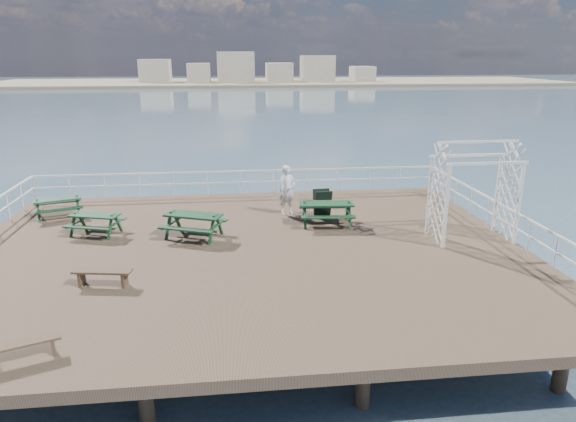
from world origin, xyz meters
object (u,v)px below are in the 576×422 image
at_px(picnic_table_a, 58,203).
at_px(flat_bench_far, 24,346).
at_px(trellis_arbor, 473,196).
at_px(person, 287,190).
at_px(picnic_table_c, 327,209).
at_px(flat_bench_near, 102,274).
at_px(picnic_table_b, 194,220).
at_px(picnic_table_d, 95,220).

height_order(picnic_table_a, flat_bench_far, picnic_table_a).
height_order(flat_bench_far, trellis_arbor, trellis_arbor).
relative_size(flat_bench_far, trellis_arbor, 0.43).
bearing_deg(picnic_table_a, person, -23.20).
distance_m(picnic_table_c, person, 2.00).
xyz_separation_m(picnic_table_c, flat_bench_near, (-7.00, -4.49, -0.26)).
bearing_deg(person, picnic_table_c, -69.43).
bearing_deg(flat_bench_near, flat_bench_far, -93.48).
bearing_deg(picnic_table_a, picnic_table_c, -30.90).
distance_m(picnic_table_b, flat_bench_near, 4.30).
bearing_deg(picnic_table_c, picnic_table_a, 172.80).
distance_m(trellis_arbor, person, 6.87).
height_order(picnic_table_d, flat_bench_near, picnic_table_d).
relative_size(flat_bench_near, trellis_arbor, 0.48).
distance_m(picnic_table_c, flat_bench_near, 8.32).
xyz_separation_m(picnic_table_d, person, (6.92, 1.60, 0.45)).
distance_m(picnic_table_a, flat_bench_far, 10.38).
height_order(picnic_table_b, person, person).
distance_m(flat_bench_near, person, 8.30).
bearing_deg(picnic_table_a, flat_bench_near, -83.68).
distance_m(picnic_table_c, trellis_arbor, 5.09).
bearing_deg(picnic_table_c, picnic_table_b, -165.45).
height_order(trellis_arbor, person, trellis_arbor).
distance_m(picnic_table_a, picnic_table_b, 6.13).
bearing_deg(picnic_table_d, trellis_arbor, 8.59).
bearing_deg(flat_bench_far, picnic_table_c, 24.08).
distance_m(picnic_table_d, flat_bench_far, 7.86).
bearing_deg(person, picnic_table_b, -166.76).
height_order(picnic_table_b, flat_bench_near, picnic_table_b).
relative_size(picnic_table_c, flat_bench_far, 1.43).
height_order(picnic_table_c, flat_bench_far, picnic_table_c).
relative_size(picnic_table_c, flat_bench_near, 1.27).
bearing_deg(picnic_table_b, flat_bench_near, -98.78).
bearing_deg(person, picnic_table_a, 155.41).
xyz_separation_m(flat_bench_far, person, (6.51, 9.45, 0.66)).
xyz_separation_m(flat_bench_near, person, (5.72, 5.98, 0.63)).
relative_size(picnic_table_b, picnic_table_c, 1.15).
height_order(picnic_table_a, trellis_arbor, trellis_arbor).
xyz_separation_m(picnic_table_a, picnic_table_b, (5.36, -2.97, 0.07)).
bearing_deg(trellis_arbor, picnic_table_d, 170.31).
distance_m(flat_bench_far, trellis_arbor, 13.76).
height_order(picnic_table_a, person, person).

